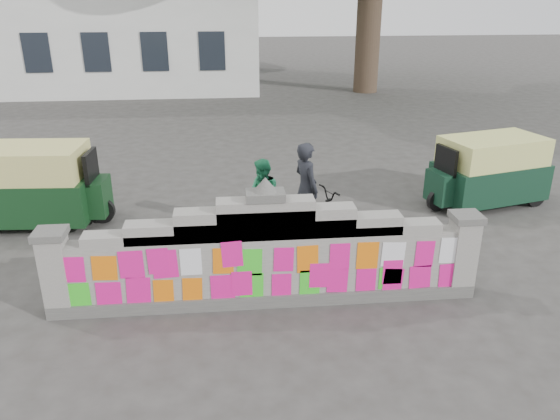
{
  "coord_description": "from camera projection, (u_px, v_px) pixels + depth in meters",
  "views": [
    {
      "loc": [
        -0.51,
        -7.2,
        4.44
      ],
      "look_at": [
        0.31,
        1.0,
        1.1
      ],
      "focal_mm": 35.0,
      "sensor_mm": 36.0,
      "label": 1
    }
  ],
  "objects": [
    {
      "name": "cyclist_bike",
      "position": [
        305.0,
        219.0,
        10.09
      ],
      "size": [
        2.02,
        1.37,
        1.0
      ],
      "primitive_type": "imported",
      "rotation": [
        0.0,
        0.0,
        1.98
      ],
      "color": "black",
      "rests_on": "ground"
    },
    {
      "name": "rickshaw_left",
      "position": [
        31.0,
        185.0,
        10.84
      ],
      "size": [
        2.95,
        1.5,
        1.61
      ],
      "rotation": [
        0.0,
        0.0,
        -0.06
      ],
      "color": "#113317",
      "rests_on": "ground"
    },
    {
      "name": "cyclist_rider",
      "position": [
        306.0,
        201.0,
        9.96
      ],
      "size": [
        0.62,
        0.73,
        1.7
      ],
      "primitive_type": "imported",
      "rotation": [
        0.0,
        0.0,
        1.98
      ],
      "color": "black",
      "rests_on": "ground"
    },
    {
      "name": "ground",
      "position": [
        267.0,
        302.0,
        8.35
      ],
      "size": [
        100.0,
        100.0,
        0.0
      ],
      "primitive_type": "plane",
      "color": "#383533",
      "rests_on": "ground"
    },
    {
      "name": "pedestrian",
      "position": [
        263.0,
        197.0,
        10.48
      ],
      "size": [
        0.82,
        0.89,
        1.47
      ],
      "primitive_type": "imported",
      "rotation": [
        0.0,
        0.0,
        -1.09
      ],
      "color": "#28945F",
      "rests_on": "ground"
    },
    {
      "name": "parapet_wall",
      "position": [
        266.0,
        258.0,
        8.07
      ],
      "size": [
        6.48,
        0.44,
        2.01
      ],
      "color": "#4C4C49",
      "rests_on": "ground"
    },
    {
      "name": "rickshaw_right",
      "position": [
        488.0,
        170.0,
        11.9
      ],
      "size": [
        2.79,
        1.81,
        1.5
      ],
      "rotation": [
        0.0,
        0.0,
        3.4
      ],
      "color": "#10301F",
      "rests_on": "ground"
    }
  ]
}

